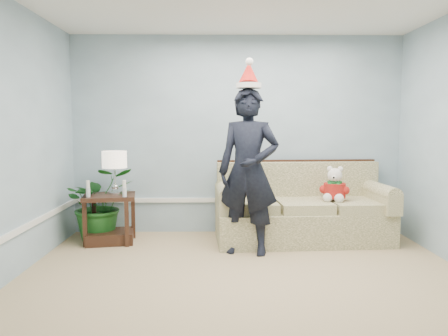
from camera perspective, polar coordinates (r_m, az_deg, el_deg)
The scene contains 10 objects.
room_shell at distance 3.52m, azimuth 3.57°, elevation 3.37°, with size 4.54×5.04×2.74m.
wainscot_trim at distance 4.88m, azimuth -11.61°, elevation -6.76°, with size 4.49×4.99×0.06m.
sofa at distance 5.77m, azimuth 10.00°, elevation -5.72°, with size 2.23×1.05×1.02m.
side_table at distance 5.77m, azimuth -14.66°, elevation -7.07°, with size 0.71×0.63×0.61m.
table_lamp at distance 5.67m, azimuth -14.12°, elevation 0.84°, with size 0.31×0.31×0.55m.
candle_pair at distance 5.52m, azimuth -15.13°, elevation -2.70°, with size 0.50×0.05×0.21m.
houseplant at distance 5.90m, azimuth -15.91°, elevation -4.48°, with size 0.86×0.74×0.95m, color #19541C.
man at distance 5.02m, azimuth 3.20°, elevation -0.46°, with size 0.70×0.46×1.91m, color black.
santa_hat at distance 5.04m, azimuth 3.25°, elevation 11.98°, with size 0.31×0.35×0.34m.
teddy_bear at distance 5.68m, azimuth 14.27°, elevation -2.58°, with size 0.35×0.35×0.45m.
Camera 1 is at (-0.28, -3.51, 1.49)m, focal length 35.00 mm.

